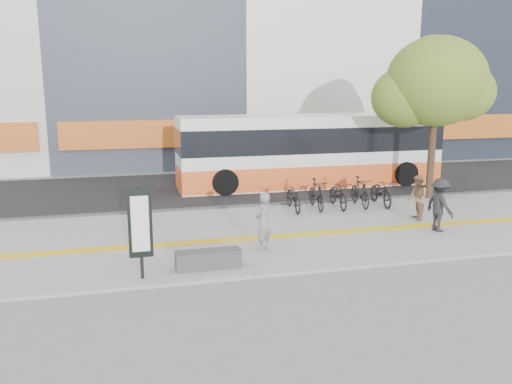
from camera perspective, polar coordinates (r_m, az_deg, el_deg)
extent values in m
plane|color=slate|center=(14.85, 4.08, -6.12)|extent=(120.00, 120.00, 0.00)
cube|color=gray|center=(16.21, 2.41, -4.42)|extent=(40.00, 7.00, 0.08)
cube|color=yellow|center=(15.74, 2.93, -4.75)|extent=(40.00, 0.45, 0.01)
cube|color=black|center=(23.29, -2.92, 0.52)|extent=(40.00, 8.00, 0.06)
cube|color=#343437|center=(19.47, -0.56, -1.57)|extent=(40.00, 0.25, 0.14)
cube|color=#C15B1D|center=(28.33, -1.02, 6.55)|extent=(19.00, 0.50, 1.40)
cube|color=#343437|center=(13.06, -5.18, -7.26)|extent=(1.60, 0.45, 0.45)
cylinder|color=black|center=(12.37, -12.38, -4.32)|extent=(0.08, 0.08, 2.20)
cube|color=black|center=(12.31, -12.42, -3.34)|extent=(0.55, 0.08, 1.60)
cube|color=white|center=(12.26, -12.41, -3.40)|extent=(0.40, 0.02, 1.30)
cylinder|color=#332317|center=(21.76, 18.41, 3.55)|extent=(0.28, 0.28, 3.20)
ellipsoid|color=#4A7426|center=(21.57, 18.92, 11.25)|extent=(3.80, 3.80, 3.42)
ellipsoid|color=#4A7426|center=(21.48, 15.81, 9.83)|extent=(2.60, 2.60, 2.34)
ellipsoid|color=#4A7426|center=(21.75, 21.44, 10.01)|extent=(2.40, 2.40, 2.16)
ellipsoid|color=#4A7426|center=(22.42, 18.57, 13.31)|extent=(2.20, 2.20, 1.98)
cube|color=silver|center=(23.53, 5.86, 4.50)|extent=(11.65, 2.43, 3.11)
cube|color=#EC5A22|center=(23.68, 5.81, 2.05)|extent=(11.67, 2.45, 0.97)
cube|color=black|center=(23.47, 5.89, 5.79)|extent=(11.67, 2.45, 1.07)
cylinder|color=black|center=(21.44, -3.35, 1.08)|extent=(1.07, 0.34, 1.07)
cylinder|color=black|center=(23.79, -4.48, 2.12)|extent=(1.07, 0.34, 1.07)
cylinder|color=black|center=(24.32, 15.87, 1.92)|extent=(1.07, 0.34, 1.07)
cylinder|color=black|center=(26.42, 13.24, 2.80)|extent=(1.07, 0.34, 1.07)
imported|color=black|center=(18.79, 4.11, -0.54)|extent=(0.79, 1.90, 0.97)
imported|color=black|center=(19.06, 6.55, -0.24)|extent=(0.64, 1.83, 1.08)
imported|color=black|center=(19.38, 8.90, -0.27)|extent=(0.79, 1.90, 0.97)
imported|color=black|center=(19.72, 11.19, 0.02)|extent=(0.64, 1.83, 1.08)
imported|color=black|center=(20.11, 13.38, -0.01)|extent=(0.79, 1.90, 0.97)
imported|color=black|center=(14.19, 0.79, -3.23)|extent=(0.70, 0.66, 1.60)
imported|color=#8A6449|center=(18.15, 17.04, -0.61)|extent=(0.73, 0.85, 1.50)
imported|color=black|center=(16.98, 19.25, -1.33)|extent=(0.76, 1.14, 1.64)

